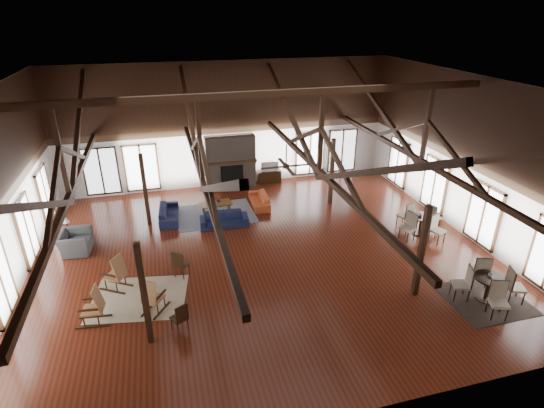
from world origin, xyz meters
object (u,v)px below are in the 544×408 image
object	(u,v)px
sofa_navy_left	(169,213)
cafe_table_near	(489,284)
coffee_table	(216,204)
armchair	(75,242)
cafe_table_far	(421,222)
tv_console	(269,176)
sofa_navy_front	(224,220)
sofa_orange	(259,200)

from	to	relation	value
sofa_navy_left	cafe_table_near	xyz separation A→B (m)	(9.14, -8.06, 0.27)
sofa_navy_left	coffee_table	bearing A→B (deg)	-84.90
sofa_navy_left	armchair	size ratio (longest dim) A/B	1.62
armchair	cafe_table_far	world-z (taller)	cafe_table_far
cafe_table_near	coffee_table	bearing A→B (deg)	131.39
cafe_table_near	cafe_table_far	distance (m)	4.23
tv_console	sofa_navy_front	bearing A→B (deg)	-125.51
sofa_navy_left	armchair	xyz separation A→B (m)	(-3.42, -1.76, 0.11)
sofa_orange	cafe_table_far	distance (m)	6.95
tv_console	sofa_orange	bearing A→B (deg)	-113.20
cafe_table_near	cafe_table_far	size ratio (longest dim) A/B	1.03
cafe_table_far	armchair	bearing A→B (deg)	170.81
coffee_table	armchair	distance (m)	5.71
armchair	cafe_table_far	distance (m)	13.11
coffee_table	cafe_table_far	xyz separation A→B (m)	(7.51, -3.88, 0.09)
sofa_orange	armchair	size ratio (longest dim) A/B	1.49
sofa_navy_front	coffee_table	bearing A→B (deg)	100.53
sofa_navy_front	sofa_orange	xyz separation A→B (m)	(1.86, 1.56, -0.02)
armchair	cafe_table_near	bearing A→B (deg)	-111.26
sofa_navy_front	sofa_orange	bearing A→B (deg)	43.76
armchair	cafe_table_near	world-z (taller)	cafe_table_near
sofa_navy_left	sofa_orange	world-z (taller)	sofa_navy_left
coffee_table	sofa_navy_left	bearing A→B (deg)	175.85
sofa_orange	armchair	distance (m)	7.73
armchair	cafe_table_far	bearing A→B (deg)	-93.80
sofa_navy_left	cafe_table_far	distance (m)	10.27
sofa_navy_left	cafe_table_near	distance (m)	12.19
cafe_table_near	tv_console	xyz separation A→B (m)	(-4.00, 11.06, -0.25)
sofa_orange	coffee_table	bearing A→B (deg)	-77.63
sofa_orange	sofa_navy_left	bearing A→B (deg)	-82.01
cafe_table_far	tv_console	distance (m)	8.14
cafe_table_near	cafe_table_far	world-z (taller)	cafe_table_near
coffee_table	tv_console	world-z (taller)	tv_console
sofa_navy_left	coffee_table	size ratio (longest dim) A/B	1.41
sofa_navy_front	sofa_navy_left	xyz separation A→B (m)	(-2.15, 1.18, -0.00)
sofa_navy_front	cafe_table_far	size ratio (longest dim) A/B	0.93
sofa_navy_front	cafe_table_far	distance (m)	7.84
sofa_navy_left	sofa_orange	xyz separation A→B (m)	(4.02, 0.38, -0.02)
armchair	coffee_table	bearing A→B (deg)	-66.36
cafe_table_near	armchair	bearing A→B (deg)	153.35
sofa_navy_front	tv_console	world-z (taller)	tv_console
sofa_navy_left	sofa_orange	distance (m)	4.03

